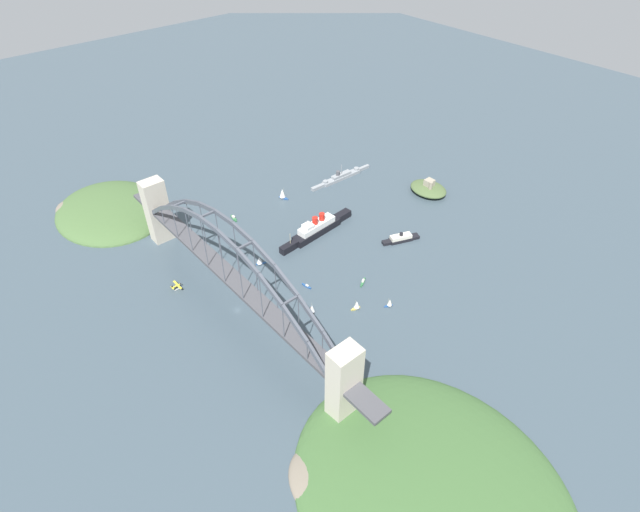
# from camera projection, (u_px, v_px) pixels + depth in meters

# --- Properties ---
(ground_plane) EXTENTS (1400.00, 1400.00, 0.00)m
(ground_plane) POSITION_uv_depth(u_px,v_px,m) (237.00, 310.00, 366.78)
(ground_plane) COLOR #3D4C56
(harbor_arch_bridge) EXTENTS (286.70, 17.83, 75.90)m
(harbor_arch_bridge) POSITION_uv_depth(u_px,v_px,m) (232.00, 278.00, 347.01)
(harbor_arch_bridge) COLOR beige
(harbor_arch_bridge) RESTS_ON ground
(headland_west_shore) EXTENTS (113.23, 95.09, 20.71)m
(headland_west_shore) POSITION_uv_depth(u_px,v_px,m) (109.00, 212.00, 463.31)
(headland_west_shore) COLOR #476638
(headland_west_shore) RESTS_ON ground
(headland_east_shore) EXTENTS (158.39, 135.77, 17.53)m
(headland_east_shore) POSITION_uv_depth(u_px,v_px,m) (426.00, 491.00, 264.36)
(headland_east_shore) COLOR #3D6033
(headland_east_shore) RESTS_ON ground
(ocean_liner) EXTENTS (14.53, 81.56, 18.12)m
(ocean_liner) POSITION_uv_depth(u_px,v_px,m) (317.00, 228.00, 434.42)
(ocean_liner) COLOR black
(ocean_liner) RESTS_ON ground
(naval_cruiser) EXTENTS (8.47, 74.56, 15.86)m
(naval_cruiser) POSITION_uv_depth(u_px,v_px,m) (341.00, 177.00, 507.15)
(naval_cruiser) COLOR gray
(naval_cruiser) RESTS_ON ground
(harbor_ferry_steamer) EXTENTS (17.63, 33.19, 8.22)m
(harbor_ferry_steamer) POSITION_uv_depth(u_px,v_px,m) (401.00, 238.00, 428.50)
(harbor_ferry_steamer) COLOR black
(harbor_ferry_steamer) RESTS_ON ground
(fort_island_mid_harbor) EXTENTS (37.13, 29.50, 14.75)m
(fort_island_mid_harbor) POSITION_uv_depth(u_px,v_px,m) (428.00, 189.00, 486.44)
(fort_island_mid_harbor) COLOR #4C6038
(fort_island_mid_harbor) RESTS_ON ground
(seaplane_taxiing_near_bridge) EXTENTS (11.58, 7.81, 4.84)m
(seaplane_taxiing_near_bridge) POSITION_uv_depth(u_px,v_px,m) (177.00, 286.00, 382.94)
(seaplane_taxiing_near_bridge) COLOR #B7B7B2
(seaplane_taxiing_near_bridge) RESTS_ON ground
(small_boat_0) EXTENTS (4.74, 6.37, 7.76)m
(small_boat_0) POSITION_uv_depth(u_px,v_px,m) (390.00, 303.00, 367.25)
(small_boat_0) COLOR #234C8C
(small_boat_0) RESTS_ON ground
(small_boat_1) EXTENTS (5.93, 8.05, 8.62)m
(small_boat_1) POSITION_uv_depth(u_px,v_px,m) (259.00, 260.00, 403.74)
(small_boat_1) COLOR #234C8C
(small_boat_1) RESTS_ON ground
(small_boat_2) EXTENTS (8.66, 2.59, 2.14)m
(small_boat_2) POSITION_uv_depth(u_px,v_px,m) (307.00, 286.00, 385.09)
(small_boat_2) COLOR #234C8C
(small_boat_2) RESTS_ON ground
(small_boat_3) EXTENTS (4.90, 7.50, 8.59)m
(small_boat_3) POSITION_uv_depth(u_px,v_px,m) (357.00, 305.00, 364.96)
(small_boat_3) COLOR gold
(small_boat_3) RESTS_ON ground
(small_boat_4) EXTENTS (9.97, 7.03, 11.59)m
(small_boat_4) POSITION_uv_depth(u_px,v_px,m) (282.00, 193.00, 478.06)
(small_boat_4) COLOR #234C8C
(small_boat_4) RESTS_ON ground
(small_boat_5) EXTENTS (11.09, 3.87, 2.60)m
(small_boat_5) POSITION_uv_depth(u_px,v_px,m) (234.00, 218.00, 454.51)
(small_boat_5) COLOR #2D6B3D
(small_boat_5) RESTS_ON ground
(small_boat_6) EXTENTS (7.12, 5.60, 8.60)m
(small_boat_6) POSITION_uv_depth(u_px,v_px,m) (312.00, 309.00, 361.98)
(small_boat_6) COLOR brown
(small_boat_6) RESTS_ON ground
(small_boat_7) EXTENTS (6.18, 9.93, 2.45)m
(small_boat_7) POSITION_uv_depth(u_px,v_px,m) (363.00, 282.00, 388.48)
(small_boat_7) COLOR #2D6B3D
(small_boat_7) RESTS_ON ground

